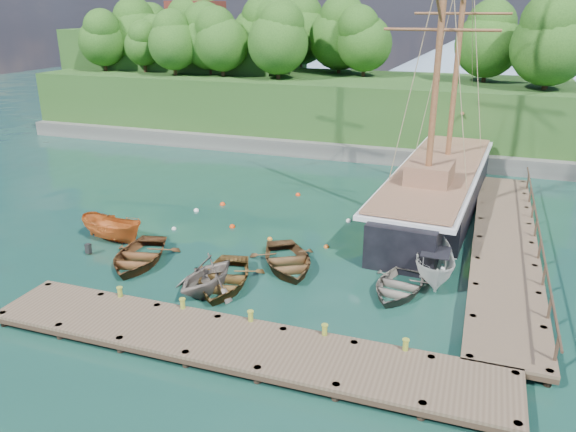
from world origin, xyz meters
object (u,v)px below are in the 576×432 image
rowboat_3 (398,292)px  motorboat_orange (114,241)px  rowboat_4 (287,267)px  cabin_boat_white (433,279)px  rowboat_0 (139,263)px  schooner (436,191)px  rowboat_1 (207,291)px  rowboat_2 (223,286)px

rowboat_3 → motorboat_orange: 15.82m
rowboat_4 → cabin_boat_white: cabin_boat_white is taller
rowboat_0 → rowboat_3: (12.87, 1.28, 0.00)m
motorboat_orange → cabin_boat_white: 17.23m
cabin_boat_white → schooner: 10.58m
rowboat_1 → motorboat_orange: 8.40m
rowboat_1 → rowboat_2: (0.45, 0.71, 0.00)m
rowboat_0 → cabin_boat_white: (14.26, 3.09, 0.00)m
rowboat_3 → cabin_boat_white: bearing=61.7°
motorboat_orange → schooner: (16.22, 11.54, 1.11)m
motorboat_orange → rowboat_1: bearing=-105.3°
rowboat_2 → cabin_boat_white: cabin_boat_white is taller
rowboat_0 → schooner: size_ratio=0.18×
schooner → rowboat_0: bearing=-130.2°
rowboat_0 → schooner: schooner is taller
motorboat_orange → rowboat_2: bearing=-99.7°
rowboat_0 → rowboat_2: 5.19m
rowboat_1 → rowboat_3: (8.20, 2.83, 0.00)m
rowboat_1 → rowboat_2: size_ratio=0.76×
rowboat_1 → rowboat_0: bearing=172.0°
rowboat_4 → motorboat_orange: size_ratio=1.14×
rowboat_0 → rowboat_2: bearing=-21.4°
rowboat_0 → rowboat_3: bearing=-6.4°
motorboat_orange → schooner: 19.94m
rowboat_2 → cabin_boat_white: (9.14, 3.93, 0.00)m
rowboat_4 → cabin_boat_white: 7.07m
rowboat_3 → rowboat_4: size_ratio=0.90×
rowboat_0 → rowboat_4: size_ratio=1.02×
rowboat_4 → motorboat_orange: 10.21m
rowboat_2 → rowboat_3: bearing=4.0°
rowboat_2 → rowboat_4: bearing=41.4°
rowboat_2 → motorboat_orange: motorboat_orange is taller
rowboat_0 → rowboat_1: rowboat_1 is taller
rowboat_3 → schooner: size_ratio=0.16×
rowboat_0 → cabin_boat_white: 14.60m
motorboat_orange → rowboat_0: bearing=-114.8°
motorboat_orange → rowboat_4: bearing=-80.2°
schooner → rowboat_3: bearing=-87.8°
rowboat_3 → cabin_boat_white: 2.29m
cabin_boat_white → schooner: (-0.98, 10.48, 1.11)m
rowboat_3 → rowboat_1: bearing=-151.8°
rowboat_1 → cabin_boat_white: rowboat_1 is taller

